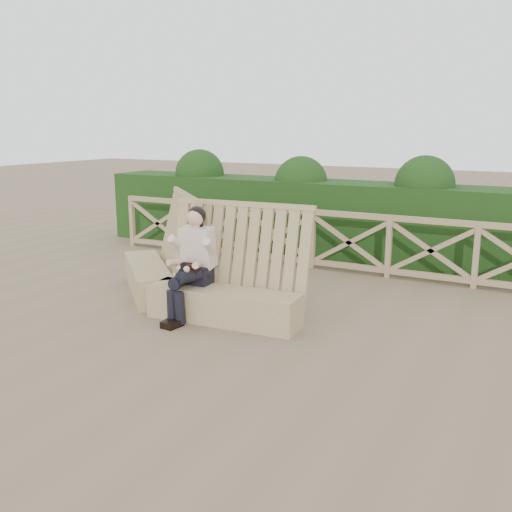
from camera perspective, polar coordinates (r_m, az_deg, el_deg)
The scene contains 5 objects.
ground at distance 7.37m, azimuth -0.12°, elevation -7.62°, with size 60.00×60.00×0.00m, color brown.
bench at distance 8.44m, azimuth -6.92°, elevation -2.22°, with size 3.81×2.06×1.58m.
woman at distance 7.80m, azimuth -6.33°, elevation -0.38°, with size 0.47×0.97×1.53m.
guardrail at distance 10.32m, azimuth 9.28°, elevation 1.36°, with size 10.10×0.09×1.10m.
hedge at distance 11.40m, azimuth 11.34°, elevation 3.37°, with size 12.00×1.20×1.50m, color black.
Camera 1 is at (3.32, -6.05, 2.58)m, focal length 40.00 mm.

